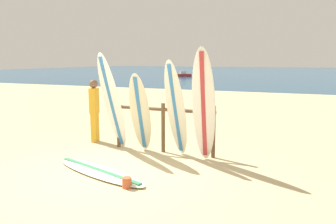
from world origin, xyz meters
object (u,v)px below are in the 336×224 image
surfboard_leaning_center_left (176,109)px  small_boat_offshore (183,75)px  surfboard_leaning_center (204,106)px  surfboard_leaning_far_left (112,102)px  surfboard_rack (163,121)px  sand_bucket (127,183)px  surfboard_leaning_left (140,113)px  surfboard_lying_on_sand (99,171)px  beachgoer_standing (94,108)px

surfboard_leaning_center_left → small_boat_offshore: bearing=109.8°
surfboard_leaning_center → surfboard_leaning_far_left: bearing=177.5°
surfboard_leaning_far_left → small_boat_offshore: size_ratio=1.09×
surfboard_rack → sand_bucket: surfboard_rack is taller
surfboard_leaning_left → surfboard_leaning_center_left: bearing=4.6°
surfboard_lying_on_sand → surfboard_leaning_far_left: bearing=112.0°
surfboard_lying_on_sand → small_boat_offshore: 38.00m
surfboard_leaning_far_left → surfboard_leaning_center: 2.31m
surfboard_rack → surfboard_leaning_center: 1.31m
surfboard_lying_on_sand → small_boat_offshore: size_ratio=1.18×
small_boat_offshore → sand_bucket: (12.37, -36.67, -0.16)m
surfboard_leaning_left → surfboard_leaning_far_left: bearing=-179.5°
surfboard_rack → small_boat_offshore: size_ratio=1.17×
surfboard_leaning_far_left → beachgoer_standing: surfboard_leaning_far_left is taller
surfboard_leaning_far_left → small_boat_offshore: (-10.86, 34.68, -0.93)m
surfboard_leaning_left → small_boat_offshore: surfboard_leaning_left is taller
surfboard_rack → small_boat_offshore: bearing=109.3°
surfboard_rack → surfboard_leaning_left: 0.59m
surfboard_rack → surfboard_leaning_left: bearing=-142.1°
surfboard_rack → surfboard_leaning_center: surfboard_leaning_center is taller
small_boat_offshore → surfboard_rack: bearing=-70.7°
surfboard_rack → surfboard_lying_on_sand: size_ratio=1.00×
surfboard_rack → sand_bucket: size_ratio=13.92×
beachgoer_standing → sand_bucket: size_ratio=9.13×
surfboard_rack → sand_bucket: 2.45m
surfboard_rack → surfboard_leaning_center_left: bearing=-32.2°
surfboard_leaning_far_left → sand_bucket: (1.51, -1.99, -1.10)m
surfboard_leaning_center → surfboard_lying_on_sand: surfboard_leaning_center is taller
surfboard_leaning_far_left → surfboard_leaning_center_left: 1.62m
surfboard_leaning_center → surfboard_lying_on_sand: size_ratio=0.96×
surfboard_leaning_center_left → sand_bucket: bearing=-92.9°
small_boat_offshore → surfboard_leaning_far_left: bearing=-72.6°
surfboard_lying_on_sand → surfboard_rack: bearing=73.4°
surfboard_rack → surfboard_leaning_far_left: (-1.18, -0.35, 0.44)m
surfboard_leaning_left → surfboard_lying_on_sand: bearing=-94.7°
surfboard_leaning_left → sand_bucket: surfboard_leaning_left is taller
surfboard_leaning_center → sand_bucket: 2.35m
surfboard_rack → surfboard_leaning_center_left: (0.43, -0.27, 0.35)m
surfboard_leaning_far_left → sand_bucket: bearing=-52.8°
surfboard_leaning_far_left → surfboard_leaning_center: (2.31, -0.10, 0.05)m
surfboard_leaning_far_left → sand_bucket: size_ratio=12.91×
surfboard_leaning_far_left → surfboard_leaning_left: (0.75, 0.01, -0.23)m
surfboard_rack → beachgoer_standing: (-2.11, 0.23, 0.17)m
sand_bucket → surfboard_leaning_left: bearing=110.8°
surfboard_leaning_center → sand_bucket: surfboard_leaning_center is taller
surfboard_rack → surfboard_leaning_left: surfboard_leaning_left is taller
surfboard_rack → surfboard_leaning_far_left: size_ratio=1.08×
surfboard_leaning_far_left → small_boat_offshore: surfboard_leaning_far_left is taller
surfboard_lying_on_sand → sand_bucket: 1.00m
surfboard_leaning_center_left → surfboard_leaning_center: surfboard_leaning_center is taller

